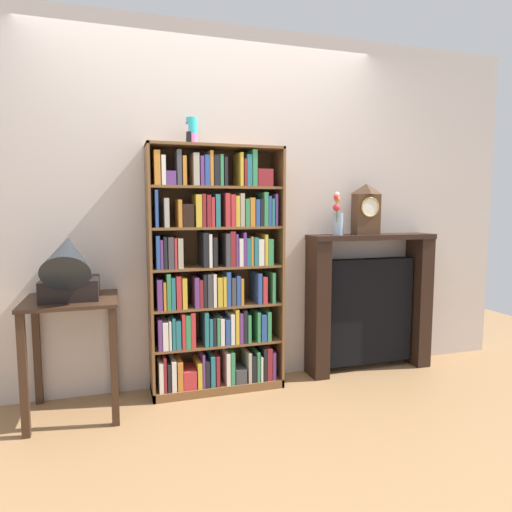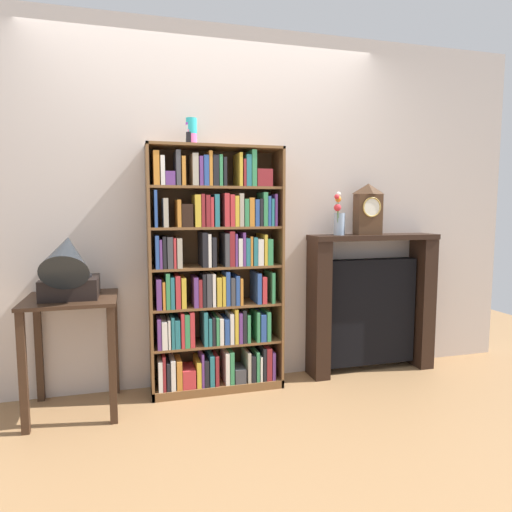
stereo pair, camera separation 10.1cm
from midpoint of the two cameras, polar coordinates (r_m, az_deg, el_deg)
ground_plane at (r=3.29m, az=-3.50°, el=-17.47°), size 7.75×6.40×0.02m
wall_back at (r=3.38m, az=-2.29°, el=6.00°), size 4.75×0.08×2.60m
bookshelf at (r=3.20m, az=-4.34°, el=-2.82°), size 0.94×0.28×1.73m
cup_stack at (r=3.21m, az=-7.28°, el=15.31°), size 0.08×0.08×0.19m
side_table_left at (r=3.09m, az=-21.38°, el=-8.25°), size 0.55×0.53×0.75m
gramophone at (r=2.95m, az=-21.83°, el=-1.28°), size 0.34×0.48×0.49m
fireplace_mantel at (r=3.74m, az=15.06°, el=-5.92°), size 1.04×0.24×1.10m
mantel_clock at (r=3.62m, az=14.79°, el=5.76°), size 0.20×0.12×0.39m
flower_vase at (r=3.49m, az=11.27°, el=4.60°), size 0.12×0.14×0.33m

